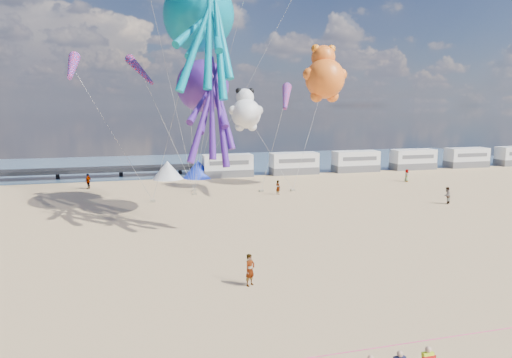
# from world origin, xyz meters

# --- Properties ---
(ground) EXTENTS (120.00, 120.00, 0.00)m
(ground) POSITION_xyz_m (0.00, 0.00, 0.00)
(ground) COLOR tan
(ground) RESTS_ON ground
(water) EXTENTS (120.00, 120.00, 0.00)m
(water) POSITION_xyz_m (0.00, 55.00, 0.02)
(water) COLOR #3E5B77
(water) RESTS_ON ground
(motorhome_0) EXTENTS (6.60, 2.50, 3.00)m
(motorhome_0) POSITION_xyz_m (6.00, 40.00, 1.50)
(motorhome_0) COLOR silver
(motorhome_0) RESTS_ON ground
(motorhome_1) EXTENTS (6.60, 2.50, 3.00)m
(motorhome_1) POSITION_xyz_m (15.50, 40.00, 1.50)
(motorhome_1) COLOR silver
(motorhome_1) RESTS_ON ground
(motorhome_2) EXTENTS (6.60, 2.50, 3.00)m
(motorhome_2) POSITION_xyz_m (25.00, 40.00, 1.50)
(motorhome_2) COLOR silver
(motorhome_2) RESTS_ON ground
(motorhome_3) EXTENTS (6.60, 2.50, 3.00)m
(motorhome_3) POSITION_xyz_m (34.50, 40.00, 1.50)
(motorhome_3) COLOR silver
(motorhome_3) RESTS_ON ground
(motorhome_4) EXTENTS (6.60, 2.50, 3.00)m
(motorhome_4) POSITION_xyz_m (44.00, 40.00, 1.50)
(motorhome_4) COLOR silver
(motorhome_4) RESTS_ON ground
(tent_white) EXTENTS (4.00, 4.00, 2.40)m
(tent_white) POSITION_xyz_m (-2.00, 40.00, 1.20)
(tent_white) COLOR white
(tent_white) RESTS_ON ground
(tent_blue) EXTENTS (4.00, 4.00, 2.40)m
(tent_blue) POSITION_xyz_m (2.00, 40.00, 1.20)
(tent_blue) COLOR #1933CC
(tent_blue) RESTS_ON ground
(standing_person) EXTENTS (0.76, 0.70, 1.74)m
(standing_person) POSITION_xyz_m (-0.26, 2.49, 0.87)
(standing_person) COLOR tan
(standing_person) RESTS_ON ground
(beachgoer_0) EXTENTS (0.60, 0.68, 1.57)m
(beachgoer_0) POSITION_xyz_m (27.11, 30.16, 0.79)
(beachgoer_0) COLOR #7F6659
(beachgoer_0) RESTS_ON ground
(beachgoer_1) EXTENTS (0.97, 0.89, 1.67)m
(beachgoer_1) POSITION_xyz_m (23.32, 17.46, 0.83)
(beachgoer_1) COLOR #7F6659
(beachgoer_1) RESTS_ON ground
(beachgoer_3) EXTENTS (1.14, 1.32, 1.77)m
(beachgoer_3) POSITION_xyz_m (-11.37, 35.13, 0.88)
(beachgoer_3) COLOR #7F6659
(beachgoer_3) RESTS_ON ground
(beachgoer_5) EXTENTS (1.10, 1.50, 1.57)m
(beachgoer_5) POSITION_xyz_m (8.78, 26.17, 0.78)
(beachgoer_5) COLOR #7F6659
(beachgoer_5) RESTS_ON ground
(sandbag_a) EXTENTS (0.50, 0.35, 0.22)m
(sandbag_a) POSITION_xyz_m (-4.47, 25.61, 0.11)
(sandbag_a) COLOR gray
(sandbag_a) RESTS_ON ground
(sandbag_b) EXTENTS (0.50, 0.35, 0.22)m
(sandbag_b) POSITION_xyz_m (0.02, 28.33, 0.11)
(sandbag_b) COLOR gray
(sandbag_b) RESTS_ON ground
(sandbag_c) EXTENTS (0.50, 0.35, 0.22)m
(sandbag_c) POSITION_xyz_m (10.99, 27.64, 0.11)
(sandbag_c) COLOR gray
(sandbag_c) RESTS_ON ground
(sandbag_d) EXTENTS (0.50, 0.35, 0.22)m
(sandbag_d) POSITION_xyz_m (7.47, 28.19, 0.11)
(sandbag_d) COLOR gray
(sandbag_d) RESTS_ON ground
(sandbag_e) EXTENTS (0.50, 0.35, 0.22)m
(sandbag_e) POSITION_xyz_m (0.27, 30.38, 0.11)
(sandbag_e) COLOR gray
(sandbag_e) RESTS_ON ground
(kite_octopus_teal) EXTENTS (8.20, 11.98, 12.61)m
(kite_octopus_teal) POSITION_xyz_m (-0.29, 20.43, 17.08)
(kite_octopus_teal) COLOR #018198
(kite_octopus_purple) EXTENTS (5.41, 9.93, 10.78)m
(kite_octopus_purple) POSITION_xyz_m (-0.24, 19.11, 11.14)
(kite_octopus_purple) COLOR #461D82
(kite_panda) EXTENTS (4.69, 4.51, 5.69)m
(kite_panda) POSITION_xyz_m (6.16, 29.94, 8.63)
(kite_panda) COLOR white
(kite_teddy_orange) EXTENTS (6.22, 5.95, 7.72)m
(kite_teddy_orange) POSITION_xyz_m (15.28, 29.31, 12.53)
(kite_teddy_orange) COLOR orange
(windsock_left) EXTENTS (1.33, 6.80, 6.77)m
(windsock_left) POSITION_xyz_m (-11.12, 24.91, 12.97)
(windsock_left) COLOR red
(windsock_mid) EXTENTS (2.84, 5.39, 5.38)m
(windsock_mid) POSITION_xyz_m (9.13, 24.83, 10.35)
(windsock_mid) COLOR red
(windsock_right) EXTENTS (2.95, 5.22, 5.31)m
(windsock_right) POSITION_xyz_m (-5.21, 24.45, 12.71)
(windsock_right) COLOR red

